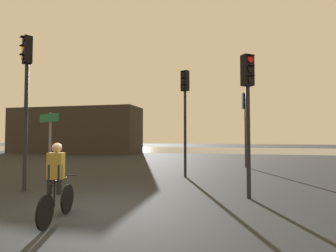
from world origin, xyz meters
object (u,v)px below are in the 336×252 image
(distant_building, at_px, (75,130))
(traffic_light_near_right, at_px, (248,98))
(traffic_light_far_right, at_px, (245,115))
(direction_sign_post, at_px, (50,138))
(traffic_light_center, at_px, (185,103))
(cyclist, at_px, (56,182))
(traffic_light_near_left, at_px, (26,84))

(distant_building, xyz_separation_m, traffic_light_near_right, (16.80, -17.60, 0.44))
(traffic_light_far_right, bearing_deg, traffic_light_near_right, 69.28)
(direction_sign_post, bearing_deg, traffic_light_center, -119.72)
(traffic_light_near_right, relative_size, traffic_light_far_right, 0.97)
(traffic_light_far_right, bearing_deg, traffic_light_center, 38.10)
(traffic_light_center, distance_m, traffic_light_near_right, 4.33)
(distant_building, distance_m, cyclist, 24.32)
(cyclist, bearing_deg, traffic_light_near_right, 24.77)
(distant_building, relative_size, traffic_light_far_right, 3.33)
(traffic_light_near_right, distance_m, direction_sign_post, 6.74)
(distant_building, xyz_separation_m, traffic_light_center, (14.39, -14.03, 0.80))
(traffic_light_near_right, height_order, direction_sign_post, traffic_light_near_right)
(traffic_light_near_left, xyz_separation_m, traffic_light_far_right, (7.39, 8.31, -0.50))
(traffic_light_center, distance_m, direction_sign_post, 5.65)
(distant_building, height_order, direction_sign_post, distant_building)
(distant_building, relative_size, traffic_light_center, 3.03)
(traffic_light_near_right, distance_m, traffic_light_near_left, 7.03)
(traffic_light_center, distance_m, cyclist, 7.22)
(distant_building, height_order, traffic_light_center, distant_building)
(traffic_light_near_right, height_order, cyclist, traffic_light_near_right)
(traffic_light_center, height_order, traffic_light_near_left, traffic_light_near_left)
(traffic_light_far_right, bearing_deg, cyclist, 49.90)
(distant_building, height_order, cyclist, distant_building)
(traffic_light_near_right, distance_m, traffic_light_far_right, 7.73)
(distant_building, bearing_deg, traffic_light_center, -44.28)
(traffic_light_center, bearing_deg, cyclist, 102.23)
(traffic_light_near_left, bearing_deg, distant_building, -28.02)
(traffic_light_near_right, relative_size, direction_sign_post, 1.58)
(traffic_light_near_left, relative_size, direction_sign_post, 1.94)
(traffic_light_near_right, xyz_separation_m, cyclist, (-4.03, -3.03, -2.06))
(distant_building, bearing_deg, cyclist, -58.25)
(traffic_light_near_right, bearing_deg, traffic_light_center, -92.30)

